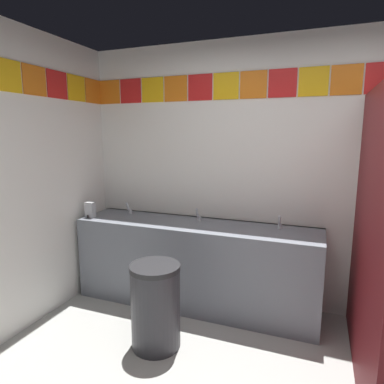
# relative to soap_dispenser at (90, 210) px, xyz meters

# --- Properties ---
(wall_back) EXTENTS (4.17, 0.09, 2.56)m
(wall_back) POSITION_rel_soap_dispenser_xyz_m (1.96, 0.48, 0.38)
(wall_back) COLOR white
(wall_back) RESTS_ON ground_plane
(vanity_counter) EXTENTS (2.35, 0.56, 0.82)m
(vanity_counter) POSITION_rel_soap_dispenser_xyz_m (1.09, 0.16, -0.48)
(vanity_counter) COLOR slate
(vanity_counter) RESTS_ON ground_plane
(faucet_left) EXTENTS (0.04, 0.10, 0.14)m
(faucet_left) POSITION_rel_soap_dispenser_xyz_m (0.31, 0.25, -0.03)
(faucet_left) COLOR silver
(faucet_left) RESTS_ON vanity_counter
(faucet_center) EXTENTS (0.04, 0.10, 0.14)m
(faucet_center) POSITION_rel_soap_dispenser_xyz_m (1.09, 0.25, -0.03)
(faucet_center) COLOR silver
(faucet_center) RESTS_ON vanity_counter
(faucet_right) EXTENTS (0.04, 0.10, 0.14)m
(faucet_right) POSITION_rel_soap_dispenser_xyz_m (1.88, 0.25, -0.03)
(faucet_right) COLOR silver
(faucet_right) RESTS_ON vanity_counter
(soap_dispenser) EXTENTS (0.09, 0.09, 0.16)m
(soap_dispenser) POSITION_rel_soap_dispenser_xyz_m (0.00, 0.00, 0.00)
(soap_dispenser) COLOR #B7BABF
(soap_dispenser) RESTS_ON vanity_counter
(trash_bin) EXTENTS (0.40, 0.40, 0.68)m
(trash_bin) POSITION_rel_soap_dispenser_xyz_m (1.04, -0.58, -0.56)
(trash_bin) COLOR #333338
(trash_bin) RESTS_ON ground_plane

